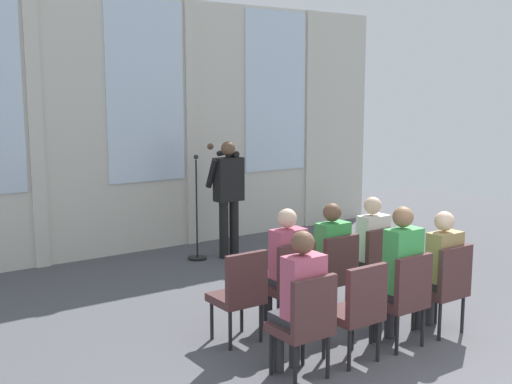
# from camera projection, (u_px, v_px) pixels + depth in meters

# --- Properties ---
(rear_partition) EXTENTS (9.17, 0.14, 3.86)m
(rear_partition) POSITION_uv_depth(u_px,v_px,m) (147.00, 123.00, 9.81)
(rear_partition) COLOR beige
(rear_partition) RESTS_ON ground
(speaker) EXTENTS (0.51, 0.69, 1.74)m
(speaker) POSITION_uv_depth(u_px,v_px,m) (228.00, 190.00, 9.49)
(speaker) COLOR black
(speaker) RESTS_ON ground
(mic_stand) EXTENTS (0.28, 0.28, 1.55)m
(mic_stand) POSITION_uv_depth(u_px,v_px,m) (197.00, 237.00, 9.47)
(mic_stand) COLOR black
(mic_stand) RESTS_ON ground
(chair_r0_c0) EXTENTS (0.46, 0.44, 0.94)m
(chair_r0_c0) POSITION_uv_depth(u_px,v_px,m) (240.00, 291.00, 6.28)
(chair_r0_c0) COLOR black
(chair_r0_c0) RESTS_ON ground
(chair_r0_c1) EXTENTS (0.46, 0.44, 0.94)m
(chair_r0_c1) POSITION_uv_depth(u_px,v_px,m) (290.00, 280.00, 6.62)
(chair_r0_c1) COLOR black
(chair_r0_c1) RESTS_ON ground
(audience_r0_c1) EXTENTS (0.36, 0.39, 1.28)m
(audience_r0_c1) POSITION_uv_depth(u_px,v_px,m) (285.00, 262.00, 6.66)
(audience_r0_c1) COLOR #2D2D33
(audience_r0_c1) RESTS_ON ground
(chair_r0_c2) EXTENTS (0.46, 0.44, 0.94)m
(chair_r0_c2) POSITION_uv_depth(u_px,v_px,m) (334.00, 271.00, 6.97)
(chair_r0_c2) COLOR black
(chair_r0_c2) RESTS_ON ground
(audience_r0_c2) EXTENTS (0.36, 0.39, 1.28)m
(audience_r0_c2) POSITION_uv_depth(u_px,v_px,m) (329.00, 254.00, 7.01)
(audience_r0_c2) COLOR #2D2D33
(audience_r0_c2) RESTS_ON ground
(chair_r0_c3) EXTENTS (0.46, 0.44, 0.94)m
(chair_r0_c3) POSITION_uv_depth(u_px,v_px,m) (374.00, 262.00, 7.32)
(chair_r0_c3) COLOR black
(chair_r0_c3) RESTS_ON ground
(audience_r0_c3) EXTENTS (0.36, 0.39, 1.29)m
(audience_r0_c3) POSITION_uv_depth(u_px,v_px,m) (369.00, 245.00, 7.36)
(audience_r0_c3) COLOR #2D2D33
(audience_r0_c3) RESTS_ON ground
(chair_r1_c0) EXTENTS (0.46, 0.44, 0.94)m
(chair_r1_c0) POSITION_uv_depth(u_px,v_px,m) (305.00, 321.00, 5.47)
(chair_r1_c0) COLOR black
(chair_r1_c0) RESTS_ON ground
(audience_r1_c0) EXTENTS (0.36, 0.39, 1.31)m
(audience_r1_c0) POSITION_uv_depth(u_px,v_px,m) (300.00, 296.00, 5.50)
(audience_r1_c0) COLOR #2D2D33
(audience_r1_c0) RESTS_ON ground
(chair_r1_c1) EXTENTS (0.46, 0.44, 0.94)m
(chair_r1_c1) POSITION_uv_depth(u_px,v_px,m) (358.00, 307.00, 5.82)
(chair_r1_c1) COLOR black
(chair_r1_c1) RESTS_ON ground
(chair_r1_c2) EXTENTS (0.46, 0.44, 0.94)m
(chair_r1_c2) POSITION_uv_depth(u_px,v_px,m) (404.00, 295.00, 6.16)
(chair_r1_c2) COLOR black
(chair_r1_c2) RESTS_ON ground
(audience_r1_c2) EXTENTS (0.36, 0.39, 1.39)m
(audience_r1_c2) POSITION_uv_depth(u_px,v_px,m) (399.00, 269.00, 6.19)
(audience_r1_c2) COLOR #2D2D33
(audience_r1_c2) RESTS_ON ground
(chair_r1_c3) EXTENTS (0.46, 0.44, 0.94)m
(chair_r1_c3) POSITION_uv_depth(u_px,v_px,m) (445.00, 284.00, 6.51)
(chair_r1_c3) COLOR black
(chair_r1_c3) RESTS_ON ground
(audience_r1_c3) EXTENTS (0.36, 0.39, 1.27)m
(audience_r1_c3) POSITION_uv_depth(u_px,v_px,m) (439.00, 265.00, 6.55)
(audience_r1_c3) COLOR #2D2D33
(audience_r1_c3) RESTS_ON ground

